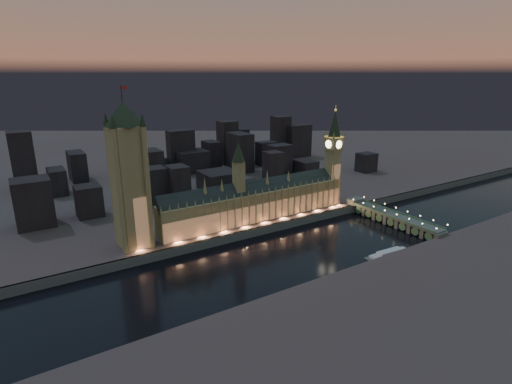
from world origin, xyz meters
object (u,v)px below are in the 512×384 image
victoria_tower (129,170)px  river_boat (390,253)px  elizabeth_tower (333,150)px  palace_of_westminster (256,201)px  westminster_bridge (390,218)px

victoria_tower → river_boat: size_ratio=2.74×
victoria_tower → elizabeth_tower: victoria_tower is taller
elizabeth_tower → palace_of_westminster: bearing=-179.9°
palace_of_westminster → elizabeth_tower: elizabeth_tower is taller
palace_of_westminster → river_boat: 132.24m
palace_of_westminster → victoria_tower: size_ratio=1.56×
westminster_bridge → victoria_tower: bearing=164.7°
elizabeth_tower → river_boat: elizabeth_tower is taller
victoria_tower → elizabeth_tower: 218.06m
elizabeth_tower → river_boat: bearing=-108.7°
river_boat → palace_of_westminster: bearing=117.2°
victoria_tower → river_boat: victoria_tower is taller
palace_of_westminster → victoria_tower: 128.03m
river_boat → victoria_tower: bearing=147.1°
palace_of_westminster → westminster_bridge: (119.39, -65.20, -20.38)m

